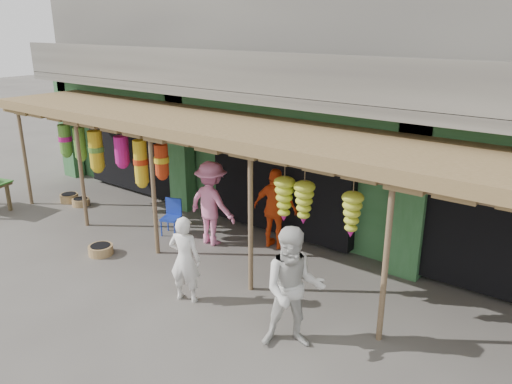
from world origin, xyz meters
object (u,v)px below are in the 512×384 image
Objects in this scene: person_front at (185,259)px; person_vendor at (276,209)px; blue_chair at (172,214)px; person_shopper at (212,203)px; person_right at (293,289)px.

person_front is 0.89× the size of person_vendor.
person_shopper reaches higher than blue_chair.
person_front is at bearing 121.52° from person_shopper.
blue_chair is at bearing 121.72° from person_right.
person_shopper is (1.10, 0.15, 0.47)m from blue_chair.
person_vendor reaches higher than blue_chair.
person_right reaches higher than person_front.
person_front is 2.73m from person_vendor.
person_vendor is at bearing -108.91° from person_front.
person_front is at bearing -59.83° from blue_chair.
person_front is 0.82× the size of person_right.
person_right is 3.50m from person_vendor.
person_vendor is 0.95× the size of person_shopper.
person_front reaches higher than blue_chair.
person_right is 1.02× the size of person_shopper.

